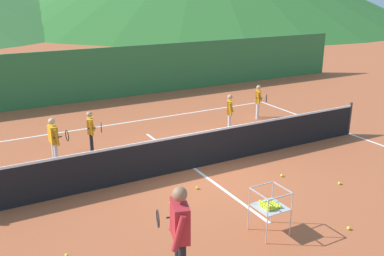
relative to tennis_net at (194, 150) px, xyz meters
The scene contains 18 objects.
ground_plane 0.50m from the tennis_net, ahead, with size 120.00×120.00×0.00m, color #B25633.
line_baseline_far 4.63m from the tennis_net, 90.00° to the left, with size 11.46×0.08×0.01m, color white.
line_sideline_east 5.75m from the tennis_net, ahead, with size 0.08×10.07×0.01m, color white.
line_service_center 0.50m from the tennis_net, ahead, with size 0.08×6.23×0.01m, color white.
tennis_net is the anchor object (origin of this frame).
instructor 4.59m from the tennis_net, 121.79° to the right, with size 0.46×0.83×1.69m.
student_0 3.64m from the tennis_net, 148.22° to the left, with size 0.43×0.61×1.30m.
student_1 3.09m from the tennis_net, 130.16° to the left, with size 0.41×0.66×1.21m.
student_2 3.28m from the tennis_net, 40.37° to the left, with size 0.42×0.47×1.22m.
student_3 5.08m from the tennis_net, 34.11° to the left, with size 0.44×0.66×1.20m.
ball_cart 3.39m from the tennis_net, 94.28° to the right, with size 0.58×0.58×0.90m.
tennis_ball_0 4.24m from the tennis_net, 73.61° to the right, with size 0.07×0.07×0.07m, color yellow.
tennis_ball_2 1.30m from the tennis_net, 115.62° to the right, with size 0.07×0.07×0.07m, color yellow.
tennis_ball_5 2.29m from the tennis_net, 42.34° to the right, with size 0.07×0.07×0.07m, color yellow.
tennis_ball_6 2.03m from the tennis_net, 133.75° to the right, with size 0.07×0.07×0.07m, color yellow.
tennis_ball_8 4.48m from the tennis_net, 148.85° to the right, with size 0.07×0.07×0.07m, color yellow.
tennis_ball_9 3.63m from the tennis_net, 44.32° to the right, with size 0.07×0.07×0.07m, color yellow.
windscreen_fence 8.19m from the tennis_net, 90.00° to the left, with size 25.22×0.08×2.15m, color #33753D.
Camera 1 is at (-4.97, -8.95, 4.46)m, focal length 40.04 mm.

